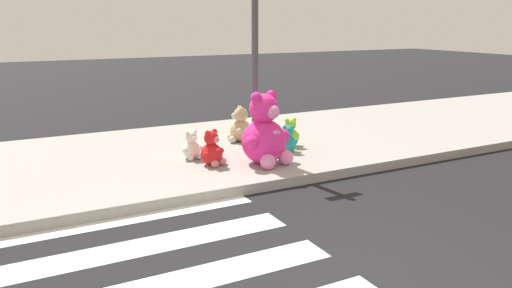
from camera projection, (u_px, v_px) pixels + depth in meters
name	position (u px, v px, depth m)	size (l,w,h in m)	color
sidewalk	(184.00, 155.00, 8.76)	(28.00, 4.40, 0.15)	#9E9B93
sign_pole	(255.00, 53.00, 8.09)	(0.56, 0.11, 3.20)	#4C4C51
plush_pink_large	(265.00, 135.00, 7.84)	(0.88, 0.82, 1.16)	#F22D93
plush_teal	(288.00, 141.00, 8.63)	(0.35, 0.33, 0.47)	teal
plush_white	(192.00, 147.00, 8.18)	(0.37, 0.33, 0.48)	white
plush_tan	(240.00, 127.00, 9.35)	(0.47, 0.50, 0.67)	tan
plush_red	(212.00, 151.00, 7.81)	(0.41, 0.41, 0.57)	red
plush_lime	(290.00, 135.00, 9.03)	(0.40, 0.36, 0.52)	#8CD133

